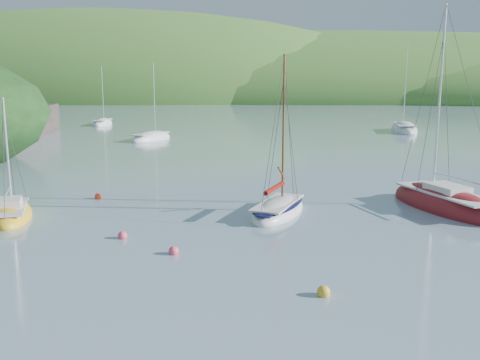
# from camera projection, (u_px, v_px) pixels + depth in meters

# --- Properties ---
(ground) EXTENTS (700.00, 700.00, 0.00)m
(ground) POSITION_uv_depth(u_px,v_px,m) (204.00, 272.00, 19.90)
(ground) COLOR slate
(ground) RESTS_ON ground
(shoreline_hills) EXTENTS (690.00, 135.00, 56.00)m
(shoreline_hills) POSITION_uv_depth(u_px,v_px,m) (244.00, 96.00, 189.36)
(shoreline_hills) COLOR #386526
(shoreline_hills) RESTS_ON ground
(daysailer_white) EXTENTS (3.81, 6.15, 8.89)m
(daysailer_white) POSITION_uv_depth(u_px,v_px,m) (278.00, 210.00, 28.29)
(daysailer_white) COLOR white
(daysailer_white) RESTS_ON ground
(sloop_red) EXTENTS (5.74, 8.46, 11.87)m
(sloop_red) POSITION_uv_depth(u_px,v_px,m) (444.00, 205.00, 29.26)
(sloop_red) COLOR maroon
(sloop_red) RESTS_ON ground
(sailboat_yellow) EXTENTS (3.70, 5.44, 6.72)m
(sailboat_yellow) POSITION_uv_depth(u_px,v_px,m) (11.00, 215.00, 27.41)
(sailboat_yellow) COLOR gold
(sailboat_yellow) RESTS_ON ground
(distant_sloop_a) EXTENTS (4.70, 6.97, 9.40)m
(distant_sloop_a) POSITION_uv_depth(u_px,v_px,m) (151.00, 139.00, 60.54)
(distant_sloop_a) COLOR white
(distant_sloop_a) RESTS_ON ground
(distant_sloop_b) EXTENTS (3.72, 8.92, 12.42)m
(distant_sloop_b) POSITION_uv_depth(u_px,v_px,m) (404.00, 130.00, 69.68)
(distant_sloop_b) COLOR white
(distant_sloop_b) RESTS_ON ground
(distant_sloop_c) EXTENTS (2.61, 6.58, 9.24)m
(distant_sloop_c) POSITION_uv_depth(u_px,v_px,m) (103.00, 124.00, 79.21)
(distant_sloop_c) COLOR white
(distant_sloop_c) RESTS_ON ground
(mooring_buoys) EXTENTS (21.62, 13.87, 0.47)m
(mooring_buoys) POSITION_uv_depth(u_px,v_px,m) (258.00, 235.00, 24.17)
(mooring_buoys) COLOR gold
(mooring_buoys) RESTS_ON ground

